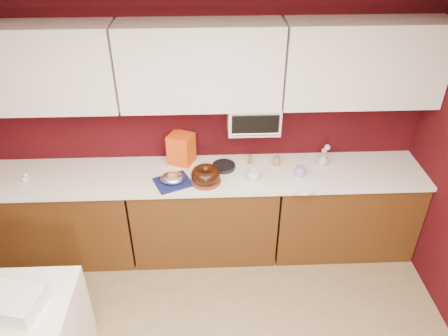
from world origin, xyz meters
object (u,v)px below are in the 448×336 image
toaster_oven (254,117)px  coffee_mug (253,174)px  foil_ham_nest (172,178)px  flower_vase (323,158)px  newspaper_stack (14,303)px  pandoro_box (181,149)px  blue_jar (300,171)px  bundt_cake (206,175)px

toaster_oven → coffee_mug: 0.50m
toaster_oven → foil_ham_nest: (-0.72, -0.30, -0.42)m
flower_vase → newspaper_stack: size_ratio=0.37×
pandoro_box → blue_jar: size_ratio=3.03×
toaster_oven → pandoro_box: 0.73m
bundt_cake → foil_ham_nest: (-0.29, -0.00, -0.02)m
foil_ham_nest → blue_jar: bearing=3.6°
toaster_oven → pandoro_box: bearing=176.7°
bundt_cake → coffee_mug: bearing=3.4°
toaster_oven → newspaper_stack: (-1.69, -1.48, -0.56)m
bundt_cake → foil_ham_nest: bearing=-179.1°
foil_ham_nest → pandoro_box: 0.36m
toaster_oven → bundt_cake: (-0.43, -0.30, -0.40)m
flower_vase → coffee_mug: bearing=-162.0°
pandoro_box → newspaper_stack: size_ratio=0.83×
toaster_oven → blue_jar: 0.64m
newspaper_stack → bundt_cake: bearing=43.1°
pandoro_box → blue_jar: 1.10m
toaster_oven → bundt_cake: 0.66m
pandoro_box → flower_vase: size_ratio=2.26×
coffee_mug → blue_jar: size_ratio=1.17×
bundt_cake → blue_jar: size_ratio=2.69×
bundt_cake → flower_vase: 1.11m
foil_ham_nest → pandoro_box: pandoro_box is taller
bundt_cake → foil_ham_nest: size_ratio=1.22×
coffee_mug → flower_vase: size_ratio=0.87×
foil_ham_nest → flower_vase: flower_vase is taller
blue_jar → coffee_mug: bearing=-174.5°
foil_ham_nest → blue_jar: 1.13m
bundt_cake → flower_vase: (1.08, 0.24, -0.02)m
newspaper_stack → flower_vase: bearing=31.2°
bundt_cake → pandoro_box: 0.41m
blue_jar → bundt_cake: bearing=-175.5°
foil_ham_nest → coffee_mug: size_ratio=1.90×
coffee_mug → newspaper_stack: (-1.67, -1.20, -0.14)m
foil_ham_nest → flower_vase: (1.37, 0.25, 0.01)m
pandoro_box → coffee_mug: size_ratio=2.60×
coffee_mug → pandoro_box: bearing=153.8°
toaster_oven → flower_vase: 0.77m
foil_ham_nest → newspaper_stack: size_ratio=0.60×
bundt_cake → blue_jar: 0.84m
pandoro_box → blue_jar: pandoro_box is taller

